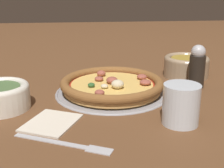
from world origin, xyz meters
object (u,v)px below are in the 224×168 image
object	(u,v)px
bowl_far	(0,95)
pepper_shaker	(197,66)
pizza	(112,85)
drinking_cup	(181,104)
napkin	(51,122)
fork	(67,144)
bowl_near	(186,65)
pizza_tray	(112,92)

from	to	relation	value
bowl_far	pepper_shaker	world-z (taller)	pepper_shaker
pizza	bowl_far	bearing A→B (deg)	106.15
pizza	drinking_cup	world-z (taller)	drinking_cup
napkin	fork	xyz separation A→B (m)	(-0.09, -0.03, -0.00)
bowl_near	napkin	world-z (taller)	bowl_near
pizza	pepper_shaker	world-z (taller)	pepper_shaker
fork	pizza	bearing A→B (deg)	93.36
pizza_tray	drinking_cup	xyz separation A→B (m)	(-0.19, -0.12, 0.04)
bowl_far	pizza	bearing A→B (deg)	-73.85
bowl_near	pepper_shaker	size ratio (longest dim) A/B	1.14
napkin	bowl_near	bearing A→B (deg)	-51.83
bowl_near	drinking_cup	world-z (taller)	drinking_cup
napkin	bowl_far	bearing A→B (deg)	51.91
napkin	fork	world-z (taller)	napkin
napkin	drinking_cup	bearing A→B (deg)	-95.49
bowl_near	bowl_far	size ratio (longest dim) A/B	1.02
pizza	pepper_shaker	distance (m)	0.24
fork	pepper_shaker	bearing A→B (deg)	65.85
drinking_cup	fork	size ratio (longest dim) A/B	0.46
pizza	napkin	xyz separation A→B (m)	(-0.17, 0.14, -0.02)
pizza_tray	napkin	xyz separation A→B (m)	(-0.17, 0.14, 0.00)
bowl_near	fork	xyz separation A→B (m)	(-0.39, 0.34, -0.03)
bowl_far	fork	world-z (taller)	bowl_far
pizza	drinking_cup	size ratio (longest dim) A/B	3.21
pizza	bowl_near	world-z (taller)	bowl_near
pepper_shaker	fork	bearing A→B (deg)	130.20
bowl_near	pepper_shaker	bearing A→B (deg)	176.44
pizza	napkin	distance (m)	0.22
bowl_near	fork	world-z (taller)	bowl_near
bowl_far	drinking_cup	world-z (taller)	drinking_cup
pizza	fork	size ratio (longest dim) A/B	1.47
napkin	fork	distance (m)	0.10
fork	pizza_tray	bearing A→B (deg)	93.45
napkin	fork	size ratio (longest dim) A/B	0.78
bowl_near	bowl_far	bearing A→B (deg)	112.28
pizza	pepper_shaker	size ratio (longest dim) A/B	2.27
pizza	drinking_cup	distance (m)	0.23
napkin	pepper_shaker	world-z (taller)	pepper_shaker
pizza_tray	pepper_shaker	distance (m)	0.24
pepper_shaker	pizza_tray	bearing A→B (deg)	96.40
drinking_cup	napkin	distance (m)	0.26
pizza_tray	drinking_cup	world-z (taller)	drinking_cup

